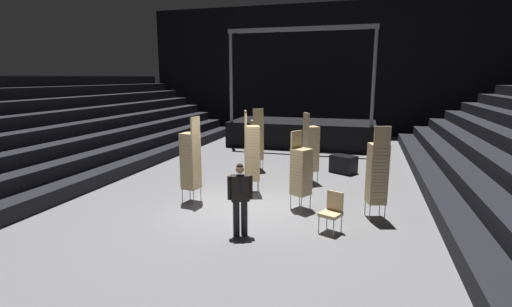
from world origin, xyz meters
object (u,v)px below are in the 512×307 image
at_px(chair_stack_mid_left, 257,139).
at_px(loose_chair_near_man, 332,210).
at_px(stage_riser, 302,132).
at_px(chair_stack_mid_right, 311,148).
at_px(chair_stack_rear_left, 301,171).
at_px(chair_stack_front_right, 252,152).
at_px(chair_stack_front_left, 377,173).
at_px(man_with_tie, 240,195).
at_px(chair_stack_mid_centre, 191,160).
at_px(equipment_road_case, 343,164).

relative_size(chair_stack_mid_left, loose_chair_near_man, 2.53).
relative_size(stage_riser, chair_stack_mid_right, 3.10).
xyz_separation_m(chair_stack_mid_right, chair_stack_rear_left, (0.14, -2.75, -0.13)).
distance_m(chair_stack_front_right, chair_stack_rear_left, 2.00).
relative_size(chair_stack_front_left, chair_stack_rear_left, 1.12).
relative_size(chair_stack_mid_left, chair_stack_rear_left, 1.12).
height_order(man_with_tie, chair_stack_mid_right, chair_stack_mid_right).
distance_m(stage_riser, chair_stack_rear_left, 10.01).
distance_m(chair_stack_front_right, loose_chair_near_man, 3.67).
distance_m(man_with_tie, chair_stack_mid_right, 5.00).
height_order(chair_stack_front_right, chair_stack_mid_centre, chair_stack_front_right).
relative_size(chair_stack_front_right, loose_chair_near_man, 2.71).
bearing_deg(chair_stack_front_left, chair_stack_rear_left, 157.60).
bearing_deg(chair_stack_front_right, chair_stack_mid_centre, -67.88).
height_order(stage_riser, chair_stack_front_left, stage_riser).
height_order(chair_stack_mid_centre, loose_chair_near_man, chair_stack_mid_centre).
xyz_separation_m(chair_stack_mid_left, chair_stack_mid_centre, (-0.71, -4.32, 0.04)).
relative_size(chair_stack_mid_centre, chair_stack_rear_left, 1.16).
distance_m(chair_stack_mid_right, equipment_road_case, 2.13).
xyz_separation_m(stage_riser, chair_stack_front_left, (3.56, -10.04, 0.49)).
relative_size(man_with_tie, chair_stack_mid_centre, 0.68).
distance_m(chair_stack_mid_left, equipment_road_case, 3.42).
bearing_deg(chair_stack_mid_left, man_with_tie, -106.31).
bearing_deg(chair_stack_mid_left, chair_stack_mid_centre, -128.41).
bearing_deg(stage_riser, chair_stack_mid_centre, -98.40).
relative_size(chair_stack_front_left, chair_stack_mid_centre, 0.97).
relative_size(equipment_road_case, loose_chair_near_man, 0.95).
height_order(stage_riser, chair_stack_mid_centre, stage_riser).
xyz_separation_m(chair_stack_mid_right, loose_chair_near_man, (1.11, -4.11, -0.66)).
bearing_deg(equipment_road_case, chair_stack_front_left, -76.76).
bearing_deg(stage_riser, loose_chair_near_man, -77.09).
relative_size(chair_stack_mid_left, chair_stack_mid_centre, 0.97).
bearing_deg(chair_stack_mid_left, stage_riser, 53.20).
xyz_separation_m(chair_stack_front_left, chair_stack_front_right, (-3.66, 1.20, 0.08)).
height_order(chair_stack_front_left, chair_stack_mid_right, same).
relative_size(man_with_tie, chair_stack_front_left, 0.70).
relative_size(man_with_tie, chair_stack_rear_left, 0.79).
xyz_separation_m(equipment_road_case, loose_chair_near_man, (0.09, -5.77, 0.20)).
height_order(chair_stack_mid_left, chair_stack_rear_left, chair_stack_mid_left).
relative_size(chair_stack_mid_right, chair_stack_mid_centre, 0.97).
height_order(chair_stack_rear_left, equipment_road_case, chair_stack_rear_left).
distance_m(chair_stack_mid_right, chair_stack_rear_left, 2.76).
bearing_deg(chair_stack_front_left, chair_stack_mid_right, 108.08).
height_order(chair_stack_front_left, chair_stack_rear_left, chair_stack_front_left).
bearing_deg(stage_riser, chair_stack_rear_left, -80.78).
xyz_separation_m(chair_stack_front_right, chair_stack_mid_right, (1.56, 1.71, -0.08)).
bearing_deg(chair_stack_front_left, chair_stack_mid_centre, 164.02).
bearing_deg(equipment_road_case, chair_stack_front_right, -127.47).
relative_size(chair_stack_mid_centre, loose_chair_near_man, 2.62).
relative_size(man_with_tie, loose_chair_near_man, 1.78).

